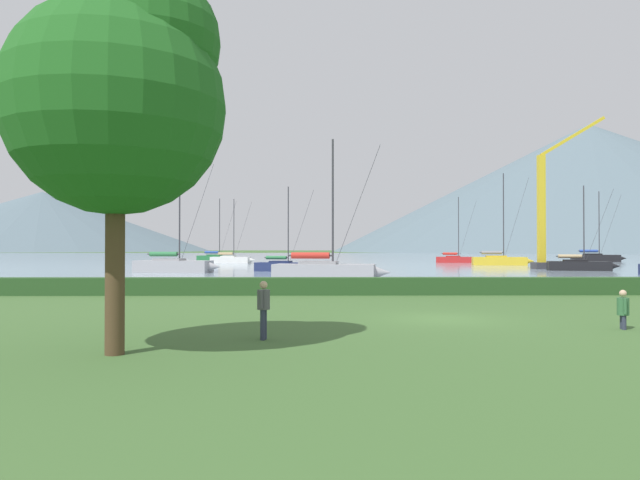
{
  "coord_description": "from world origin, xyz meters",
  "views": [
    {
      "loc": [
        -4.71,
        -21.31,
        2.59
      ],
      "look_at": [
        -3.61,
        55.69,
        3.57
      ],
      "focal_mm": 33.1,
      "sensor_mm": 36.0,
      "label": 1
    }
  ],
  "objects_px": {
    "sailboat_slip_3": "(596,257)",
    "sailboat_slip_9": "(217,258)",
    "sailboat_slip_4": "(174,265)",
    "sailboat_slip_11": "(580,265)",
    "person_standing_walker": "(264,305)",
    "sailboat_slip_12": "(326,270)",
    "sailboat_slip_6": "(456,259)",
    "sailboat_slip_10": "(284,266)",
    "sailboat_slip_5": "(231,259)",
    "sailboat_slip_8": "(500,260)",
    "person_seated_viewer": "(623,308)",
    "dock_crane": "(544,216)",
    "park_tree": "(123,93)"
  },
  "relations": [
    {
      "from": "sailboat_slip_4",
      "to": "sailboat_slip_10",
      "type": "bearing_deg",
      "value": 24.14
    },
    {
      "from": "person_standing_walker",
      "to": "sailboat_slip_6",
      "type": "bearing_deg",
      "value": 83.97
    },
    {
      "from": "park_tree",
      "to": "sailboat_slip_12",
      "type": "bearing_deg",
      "value": 80.02
    },
    {
      "from": "sailboat_slip_4",
      "to": "park_tree",
      "type": "relative_size",
      "value": 1.25
    },
    {
      "from": "sailboat_slip_10",
      "to": "sailboat_slip_12",
      "type": "height_order",
      "value": "sailboat_slip_12"
    },
    {
      "from": "sailboat_slip_3",
      "to": "sailboat_slip_10",
      "type": "distance_m",
      "value": 69.39
    },
    {
      "from": "person_standing_walker",
      "to": "park_tree",
      "type": "bearing_deg",
      "value": -134.0
    },
    {
      "from": "sailboat_slip_6",
      "to": "sailboat_slip_4",
      "type": "bearing_deg",
      "value": -119.02
    },
    {
      "from": "sailboat_slip_12",
      "to": "dock_crane",
      "type": "xyz_separation_m",
      "value": [
        26.95,
        23.71,
        5.57
      ]
    },
    {
      "from": "sailboat_slip_12",
      "to": "person_standing_walker",
      "type": "xyz_separation_m",
      "value": [
        -2.48,
        -30.28,
        0.2
      ]
    },
    {
      "from": "sailboat_slip_6",
      "to": "sailboat_slip_10",
      "type": "xyz_separation_m",
      "value": [
        -27.53,
        -35.72,
        -0.04
      ]
    },
    {
      "from": "sailboat_slip_5",
      "to": "sailboat_slip_6",
      "type": "height_order",
      "value": "sailboat_slip_6"
    },
    {
      "from": "sailboat_slip_12",
      "to": "sailboat_slip_5",
      "type": "bearing_deg",
      "value": 115.11
    },
    {
      "from": "person_seated_viewer",
      "to": "person_standing_walker",
      "type": "relative_size",
      "value": 0.76
    },
    {
      "from": "sailboat_slip_4",
      "to": "sailboat_slip_11",
      "type": "xyz_separation_m",
      "value": [
        44.45,
        4.46,
        -0.12
      ]
    },
    {
      "from": "sailboat_slip_8",
      "to": "dock_crane",
      "type": "xyz_separation_m",
      "value": [
        0.58,
        -14.99,
        5.59
      ]
    },
    {
      "from": "sailboat_slip_5",
      "to": "dock_crane",
      "type": "relative_size",
      "value": 0.58
    },
    {
      "from": "sailboat_slip_4",
      "to": "sailboat_slip_11",
      "type": "bearing_deg",
      "value": 16.17
    },
    {
      "from": "sailboat_slip_5",
      "to": "sailboat_slip_11",
      "type": "relative_size",
      "value": 1.11
    },
    {
      "from": "sailboat_slip_6",
      "to": "sailboat_slip_10",
      "type": "relative_size",
      "value": 1.21
    },
    {
      "from": "sailboat_slip_3",
      "to": "sailboat_slip_9",
      "type": "distance_m",
      "value": 69.46
    },
    {
      "from": "sailboat_slip_8",
      "to": "sailboat_slip_11",
      "type": "relative_size",
      "value": 1.41
    },
    {
      "from": "park_tree",
      "to": "person_standing_walker",
      "type": "bearing_deg",
      "value": 34.74
    },
    {
      "from": "sailboat_slip_4",
      "to": "sailboat_slip_11",
      "type": "height_order",
      "value": "sailboat_slip_4"
    },
    {
      "from": "sailboat_slip_3",
      "to": "sailboat_slip_9",
      "type": "xyz_separation_m",
      "value": [
        -69.4,
        2.65,
        -0.1
      ]
    },
    {
      "from": "sailboat_slip_5",
      "to": "sailboat_slip_11",
      "type": "distance_m",
      "value": 54.11
    },
    {
      "from": "person_seated_viewer",
      "to": "park_tree",
      "type": "bearing_deg",
      "value": -152.08
    },
    {
      "from": "sailboat_slip_6",
      "to": "sailboat_slip_5",
      "type": "bearing_deg",
      "value": -160.88
    },
    {
      "from": "sailboat_slip_8",
      "to": "person_seated_viewer",
      "type": "distance_m",
      "value": 69.33
    },
    {
      "from": "person_standing_walker",
      "to": "sailboat_slip_12",
      "type": "bearing_deg",
      "value": 96.57
    },
    {
      "from": "sailboat_slip_10",
      "to": "person_seated_viewer",
      "type": "relative_size",
      "value": 7.37
    },
    {
      "from": "sailboat_slip_10",
      "to": "sailboat_slip_11",
      "type": "bearing_deg",
      "value": 18.91
    },
    {
      "from": "sailboat_slip_12",
      "to": "sailboat_slip_11",
      "type": "bearing_deg",
      "value": 42.48
    },
    {
      "from": "park_tree",
      "to": "sailboat_slip_6",
      "type": "bearing_deg",
      "value": 71.17
    },
    {
      "from": "sailboat_slip_4",
      "to": "sailboat_slip_12",
      "type": "distance_m",
      "value": 21.18
    },
    {
      "from": "sailboat_slip_4",
      "to": "sailboat_slip_12",
      "type": "relative_size",
      "value": 1.05
    },
    {
      "from": "sailboat_slip_3",
      "to": "person_seated_viewer",
      "type": "bearing_deg",
      "value": -102.21
    },
    {
      "from": "sailboat_slip_5",
      "to": "sailboat_slip_12",
      "type": "xyz_separation_m",
      "value": [
        14.48,
        -51.12,
        0.13
      ]
    },
    {
      "from": "sailboat_slip_3",
      "to": "sailboat_slip_12",
      "type": "relative_size",
      "value": 1.14
    },
    {
      "from": "person_seated_viewer",
      "to": "sailboat_slip_4",
      "type": "bearing_deg",
      "value": 131.16
    },
    {
      "from": "sailboat_slip_9",
      "to": "sailboat_slip_10",
      "type": "height_order",
      "value": "sailboat_slip_9"
    },
    {
      "from": "park_tree",
      "to": "sailboat_slip_5",
      "type": "bearing_deg",
      "value": 95.98
    },
    {
      "from": "person_seated_viewer",
      "to": "park_tree",
      "type": "xyz_separation_m",
      "value": [
        -14.46,
        -4.18,
        5.68
      ]
    },
    {
      "from": "sailboat_slip_8",
      "to": "person_standing_walker",
      "type": "xyz_separation_m",
      "value": [
        -28.85,
        -68.98,
        0.22
      ]
    },
    {
      "from": "sailboat_slip_3",
      "to": "sailboat_slip_10",
      "type": "bearing_deg",
      "value": -128.95
    },
    {
      "from": "sailboat_slip_6",
      "to": "sailboat_slip_12",
      "type": "distance_m",
      "value": 57.98
    },
    {
      "from": "sailboat_slip_4",
      "to": "sailboat_slip_11",
      "type": "distance_m",
      "value": 44.67
    },
    {
      "from": "sailboat_slip_3",
      "to": "sailboat_slip_9",
      "type": "bearing_deg",
      "value": -168.91
    },
    {
      "from": "dock_crane",
      "to": "sailboat_slip_4",
      "type": "bearing_deg",
      "value": -167.79
    },
    {
      "from": "sailboat_slip_8",
      "to": "sailboat_slip_12",
      "type": "bearing_deg",
      "value": -114.81
    }
  ]
}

